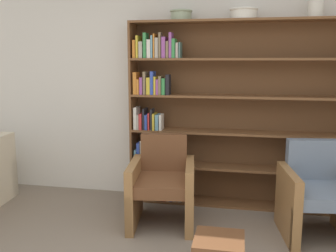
{
  "coord_description": "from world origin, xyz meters",
  "views": [
    {
      "loc": [
        0.48,
        -1.86,
        1.63
      ],
      "look_at": [
        -0.28,
        1.97,
        0.95
      ],
      "focal_mm": 40.0,
      "sensor_mm": 36.0,
      "label": 1
    }
  ],
  "objects_px": {
    "armchair_cushioned": "(317,194)",
    "bowl_terracotta": "(244,13)",
    "bowl_brass": "(181,15)",
    "armchair_leather": "(162,184)",
    "bookshelf": "(218,117)",
    "vase_tall": "(316,6)",
    "footstool": "(219,244)"
  },
  "relations": [
    {
      "from": "armchair_cushioned",
      "to": "bowl_terracotta",
      "type": "bearing_deg",
      "value": -47.79
    },
    {
      "from": "bowl_brass",
      "to": "armchair_leather",
      "type": "height_order",
      "value": "bowl_brass"
    },
    {
      "from": "armchair_leather",
      "to": "bookshelf",
      "type": "bearing_deg",
      "value": -135.38
    },
    {
      "from": "armchair_cushioned",
      "to": "armchair_leather",
      "type": "bearing_deg",
      "value": -7.55
    },
    {
      "from": "bookshelf",
      "to": "vase_tall",
      "type": "height_order",
      "value": "vase_tall"
    },
    {
      "from": "bowl_brass",
      "to": "armchair_leather",
      "type": "relative_size",
      "value": 0.28
    },
    {
      "from": "bowl_brass",
      "to": "footstool",
      "type": "relative_size",
      "value": 0.65
    },
    {
      "from": "footstool",
      "to": "bookshelf",
      "type": "bearing_deg",
      "value": 94.78
    },
    {
      "from": "bowl_terracotta",
      "to": "armchair_leather",
      "type": "distance_m",
      "value": 1.98
    },
    {
      "from": "bowl_terracotta",
      "to": "armchair_cushioned",
      "type": "xyz_separation_m",
      "value": [
        0.73,
        -0.62,
        -1.72
      ]
    },
    {
      "from": "bowl_terracotta",
      "to": "armchair_leather",
      "type": "xyz_separation_m",
      "value": [
        -0.75,
        -0.62,
        -1.72
      ]
    },
    {
      "from": "bookshelf",
      "to": "footstool",
      "type": "xyz_separation_m",
      "value": [
        0.12,
        -1.49,
        -0.76
      ]
    },
    {
      "from": "bookshelf",
      "to": "vase_tall",
      "type": "xyz_separation_m",
      "value": [
        0.96,
        -0.02,
        1.18
      ]
    },
    {
      "from": "armchair_cushioned",
      "to": "footstool",
      "type": "distance_m",
      "value": 1.22
    },
    {
      "from": "vase_tall",
      "to": "bowl_brass",
      "type": "bearing_deg",
      "value": 180.0
    },
    {
      "from": "bowl_terracotta",
      "to": "vase_tall",
      "type": "bearing_deg",
      "value": 0.0
    },
    {
      "from": "armchair_cushioned",
      "to": "footstool",
      "type": "height_order",
      "value": "armchair_cushioned"
    },
    {
      "from": "bowl_brass",
      "to": "armchair_cushioned",
      "type": "xyz_separation_m",
      "value": [
        1.4,
        -0.62,
        -1.72
      ]
    },
    {
      "from": "footstool",
      "to": "bowl_brass",
      "type": "bearing_deg",
      "value": 110.3
    },
    {
      "from": "bowl_terracotta",
      "to": "vase_tall",
      "type": "distance_m",
      "value": 0.72
    },
    {
      "from": "vase_tall",
      "to": "footstool",
      "type": "xyz_separation_m",
      "value": [
        -0.84,
        -1.47,
        -1.94
      ]
    },
    {
      "from": "footstool",
      "to": "armchair_leather",
      "type": "bearing_deg",
      "value": 126.27
    },
    {
      "from": "vase_tall",
      "to": "armchair_leather",
      "type": "relative_size",
      "value": 0.32
    },
    {
      "from": "bowl_brass",
      "to": "vase_tall",
      "type": "distance_m",
      "value": 1.38
    },
    {
      "from": "armchair_leather",
      "to": "footstool",
      "type": "relative_size",
      "value": 2.3
    },
    {
      "from": "armchair_leather",
      "to": "armchair_cushioned",
      "type": "relative_size",
      "value": 1.0
    },
    {
      "from": "bookshelf",
      "to": "armchair_leather",
      "type": "height_order",
      "value": "bookshelf"
    },
    {
      "from": "bookshelf",
      "to": "bowl_terracotta",
      "type": "xyz_separation_m",
      "value": [
        0.25,
        -0.02,
        1.12
      ]
    },
    {
      "from": "bowl_terracotta",
      "to": "vase_tall",
      "type": "xyz_separation_m",
      "value": [
        0.71,
        0.0,
        0.06
      ]
    },
    {
      "from": "bowl_brass",
      "to": "vase_tall",
      "type": "relative_size",
      "value": 0.9
    },
    {
      "from": "footstool",
      "to": "vase_tall",
      "type": "bearing_deg",
      "value": 60.41
    },
    {
      "from": "bowl_brass",
      "to": "bowl_terracotta",
      "type": "xyz_separation_m",
      "value": [
        0.67,
        0.0,
        0.0
      ]
    }
  ]
}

